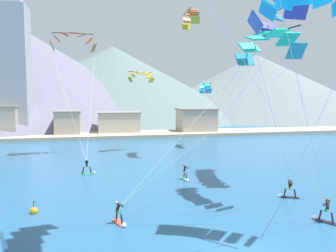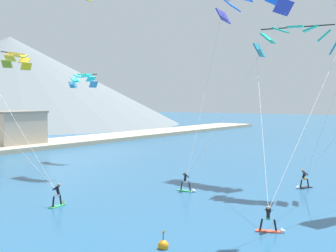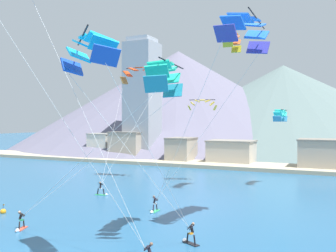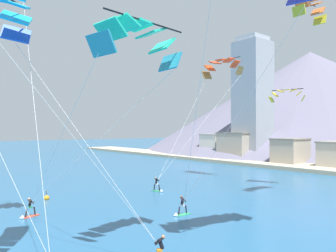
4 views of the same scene
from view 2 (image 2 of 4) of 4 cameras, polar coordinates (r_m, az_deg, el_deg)
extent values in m
cube|color=black|center=(41.99, 16.30, -7.22)|extent=(1.48, 1.05, 0.07)
cylinder|color=black|center=(42.20, 16.69, -6.65)|extent=(0.26, 0.21, 0.69)
cylinder|color=black|center=(41.65, 15.92, -6.77)|extent=(0.26, 0.21, 0.69)
cube|color=orange|center=(41.86, 16.31, -6.20)|extent=(0.33, 0.36, 0.12)
cylinder|color=black|center=(41.87, 16.24, -5.76)|extent=(0.35, 0.43, 0.59)
cylinder|color=black|center=(41.85, 16.45, -5.54)|extent=(0.30, 0.48, 0.38)
cylinder|color=black|center=(41.69, 16.23, -5.57)|extent=(0.30, 0.48, 0.38)
cylinder|color=black|center=(41.65, 16.52, -5.62)|extent=(0.48, 0.27, 0.03)
sphere|color=#9E7051|center=(41.90, 16.13, -5.25)|extent=(0.21, 0.21, 0.21)
cone|color=white|center=(41.38, 15.43, -7.27)|extent=(0.43, 0.46, 0.36)
cube|color=#33B266|center=(34.45, -13.38, -9.48)|extent=(1.49, 0.66, 0.07)
cylinder|color=black|center=(34.06, -13.80, -8.95)|extent=(0.26, 0.16, 0.73)
cylinder|color=black|center=(34.67, -12.97, -8.72)|extent=(0.26, 0.16, 0.73)
cube|color=white|center=(34.28, -13.39, -8.17)|extent=(0.28, 0.34, 0.12)
cylinder|color=black|center=(34.17, -13.30, -7.64)|extent=(0.27, 0.40, 0.62)
cylinder|color=black|center=(34.11, -13.56, -7.36)|extent=(0.17, 0.53, 0.40)
cylinder|color=black|center=(34.29, -13.31, -7.30)|extent=(0.17, 0.53, 0.40)
cylinder|color=black|center=(34.32, -13.68, -7.35)|extent=(0.52, 0.11, 0.03)
sphere|color=#9E7051|center=(34.03, -13.16, -7.01)|extent=(0.22, 0.22, 0.22)
cone|color=white|center=(35.10, -12.48, -9.12)|extent=(0.35, 0.40, 0.36)
cube|color=#33B266|center=(38.98, 2.16, -7.90)|extent=(0.46, 1.45, 0.07)
cylinder|color=#231E28|center=(39.12, 1.66, -7.29)|extent=(0.12, 0.23, 0.69)
cylinder|color=#231E28|center=(38.71, 2.67, -7.41)|extent=(0.12, 0.23, 0.69)
cube|color=white|center=(38.84, 2.16, -6.80)|extent=(0.29, 0.23, 0.12)
cylinder|color=#231E28|center=(38.75, 2.12, -6.35)|extent=(0.32, 0.21, 0.59)
cylinder|color=#231E28|center=(38.86, 2.06, -6.07)|extent=(0.50, 0.08, 0.38)
cylinder|color=#231E28|center=(38.75, 2.34, -6.10)|extent=(0.50, 0.08, 0.38)
cylinder|color=black|center=(38.96, 2.34, -6.09)|extent=(0.04, 0.52, 0.03)
sphere|color=brown|center=(38.62, 2.06, -5.81)|extent=(0.21, 0.21, 0.21)
cone|color=white|center=(38.54, 3.28, -7.93)|extent=(0.36, 0.30, 0.36)
cube|color=#E54C33|center=(28.04, 12.10, -12.42)|extent=(0.91, 1.50, 0.07)
cylinder|color=black|center=(27.96, 11.29, -11.68)|extent=(0.18, 0.25, 0.68)
cylinder|color=black|center=(27.94, 12.94, -11.71)|extent=(0.18, 0.25, 0.68)
cube|color=#33B266|center=(27.85, 12.12, -10.95)|extent=(0.34, 0.30, 0.12)
cylinder|color=black|center=(27.71, 12.13, -10.37)|extent=(0.40, 0.31, 0.57)
cylinder|color=black|center=(27.77, 11.91, -9.99)|extent=(0.48, 0.24, 0.37)
cylinder|color=black|center=(27.76, 12.37, -10.00)|extent=(0.48, 0.24, 0.37)
cylinder|color=black|center=(27.95, 12.15, -9.97)|extent=(0.21, 0.50, 0.03)
sphere|color=tan|center=(27.51, 12.13, -9.70)|extent=(0.21, 0.21, 0.21)
cone|color=white|center=(28.02, 13.93, -12.32)|extent=(0.44, 0.41, 0.36)
cylinder|color=silver|center=(37.27, 19.08, 1.83)|extent=(6.59, 5.44, 11.05)
cube|color=#37369E|center=(48.40, 6.75, 13.16)|extent=(2.07, 0.85, 1.45)
cube|color=blue|center=(48.21, 7.77, 14.38)|extent=(2.12, 1.25, 1.26)
cube|color=#37369E|center=(44.68, 13.92, 13.92)|extent=(2.00, 1.47, 1.45)
cylinder|color=silver|center=(43.09, 4.54, 4.20)|extent=(9.60, 2.10, 14.09)
cylinder|color=silver|center=(40.83, 8.58, 4.22)|extent=(8.34, 5.27, 14.09)
cube|color=teal|center=(39.90, 11.08, 9.06)|extent=(1.76, 0.88, 1.22)
cube|color=#1DC89D|center=(39.79, 12.12, 10.40)|extent=(1.82, 1.23, 1.03)
cube|color=#1DC89D|center=(39.65, 13.59, 11.28)|extent=(1.86, 1.46, 0.70)
cube|color=#1DC89D|center=(39.52, 15.29, 11.59)|extent=(1.87, 1.56, 0.29)
cube|color=#1DC89D|center=(39.40, 17.00, 11.28)|extent=(1.85, 1.57, 0.70)
cube|color=#1DC89D|center=(39.31, 18.48, 10.39)|extent=(1.80, 1.44, 1.03)
cube|color=teal|center=(39.27, 19.55, 9.03)|extent=(1.72, 1.17, 1.22)
cylinder|color=black|center=(40.25, 15.40, 11.55)|extent=(0.79, 5.93, 0.10)
cylinder|color=silver|center=(33.53, 11.33, 0.78)|extent=(11.28, 5.74, 9.91)
cylinder|color=silver|center=(33.12, 16.67, 0.68)|extent=(12.64, 0.43, 9.91)
cube|color=olive|center=(48.22, -19.05, 7.18)|extent=(0.75, 1.19, 0.82)
cube|color=yellow|center=(48.64, -18.70, 7.86)|extent=(0.96, 1.26, 0.72)
cube|color=yellow|center=(49.22, -18.27, 8.28)|extent=(1.10, 1.29, 0.51)
cube|color=yellow|center=(49.88, -17.82, 8.38)|extent=(1.15, 1.30, 0.24)
cube|color=yellow|center=(50.54, -17.41, 8.16)|extent=(1.18, 1.28, 0.51)
cube|color=yellow|center=(51.10, -17.09, 7.66)|extent=(1.11, 1.22, 0.72)
cube|color=olive|center=(51.51, -16.90, 6.96)|extent=(0.94, 1.14, 0.82)
cylinder|color=black|center=(50.12, -18.31, 8.41)|extent=(3.74, 1.15, 0.10)
cube|color=#4191BD|center=(59.68, -11.52, 4.94)|extent=(1.14, 0.52, 0.80)
cube|color=#2FDFC6|center=(59.36, -11.24, 5.57)|extent=(1.16, 0.75, 0.66)
cube|color=#2FDFC6|center=(58.88, -10.83, 6.01)|extent=(1.17, 0.88, 0.43)
cube|color=#2FDFC6|center=(58.30, -10.33, 6.19)|extent=(1.17, 0.90, 0.13)
cube|color=#2FDFC6|center=(57.72, -9.82, 6.08)|extent=(1.17, 0.89, 0.43)
cube|color=#2FDFC6|center=(57.21, -9.37, 5.68)|extent=(1.16, 0.76, 0.66)
cube|color=#4191BD|center=(56.85, -9.06, 5.05)|extent=(1.14, 0.53, 0.80)
cylinder|color=black|center=(58.64, -9.96, 6.18)|extent=(0.35, 3.82, 0.10)
sphere|color=orange|center=(24.51, -0.59, -14.38)|extent=(0.56, 0.56, 0.56)
cylinder|color=black|center=(24.36, -0.59, -13.26)|extent=(0.04, 0.04, 0.44)
cube|color=orange|center=(24.38, -0.47, -12.81)|extent=(0.18, 0.01, 0.12)
cube|color=#A89E8E|center=(76.16, -18.36, -0.54)|extent=(8.13, 6.50, 5.47)
cube|color=slate|center=(76.03, -18.39, 1.63)|extent=(8.46, 6.76, 0.30)
cone|color=slate|center=(153.81, -18.67, 5.30)|extent=(105.04, 105.04, 26.96)
camera|label=1|loc=(26.19, 59.64, 3.33)|focal=35.00mm
camera|label=3|loc=(51.14, 49.04, 3.86)|focal=40.00mm
camera|label=4|loc=(53.27, 31.97, 2.35)|focal=35.00mm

